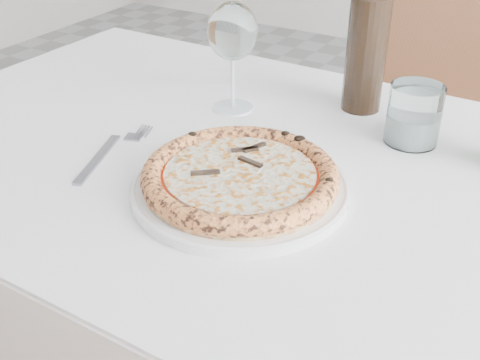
{
  "coord_description": "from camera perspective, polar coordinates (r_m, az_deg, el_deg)",
  "views": [
    {
      "loc": [
        0.57,
        -0.58,
        1.2
      ],
      "look_at": [
        0.21,
        0.03,
        0.78
      ],
      "focal_mm": 45.0,
      "sensor_mm": 36.0,
      "label": 1
    }
  ],
  "objects": [
    {
      "name": "fork",
      "position": [
        0.96,
        -12.31,
        2.61
      ],
      "size": [
        0.07,
        0.22,
        0.0
      ],
      "color": "gray",
      "rests_on": "dining_table"
    },
    {
      "name": "chair_far",
      "position": [
        1.72,
        15.96,
        6.94
      ],
      "size": [
        0.53,
        0.53,
        0.93
      ],
      "color": "brown",
      "rests_on": "floor"
    },
    {
      "name": "wine_glass",
      "position": [
        1.04,
        -0.73,
        13.7
      ],
      "size": [
        0.09,
        0.09,
        0.19
      ],
      "color": "silver",
      "rests_on": "dining_table"
    },
    {
      "name": "plate",
      "position": [
        0.83,
        -0.0,
        -0.66
      ],
      "size": [
        0.3,
        0.3,
        0.02
      ],
      "color": "white",
      "rests_on": "dining_table"
    },
    {
      "name": "pizza",
      "position": [
        0.82,
        -0.0,
        0.37
      ],
      "size": [
        0.27,
        0.27,
        0.03
      ],
      "color": "tan",
      "rests_on": "plate"
    },
    {
      "name": "dining_table",
      "position": [
        0.96,
        3.05,
        -3.29
      ],
      "size": [
        1.35,
        0.81,
        0.76
      ],
      "color": "brown",
      "rests_on": "floor"
    },
    {
      "name": "tumbler",
      "position": [
        0.99,
        16.12,
        5.64
      ],
      "size": [
        0.08,
        0.08,
        0.09
      ],
      "color": "white",
      "rests_on": "dining_table"
    },
    {
      "name": "wine_bottle",
      "position": [
        1.07,
        11.97,
        12.61
      ],
      "size": [
        0.07,
        0.07,
        0.28
      ],
      "color": "black",
      "rests_on": "dining_table"
    }
  ]
}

